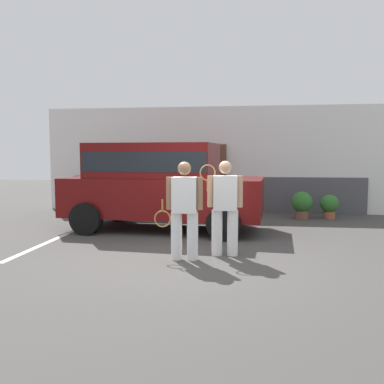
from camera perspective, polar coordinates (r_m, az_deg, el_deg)
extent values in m
plane|color=#423F3D|center=(7.17, -0.84, -9.27)|extent=(40.00, 40.00, 0.00)
cube|color=silver|center=(9.47, -17.79, -5.93)|extent=(0.12, 4.40, 0.01)
cube|color=white|center=(12.96, 3.21, 4.51)|extent=(10.81, 0.30, 3.26)
cube|color=#4C4C51|center=(12.82, 3.12, -0.33)|extent=(9.08, 0.10, 1.10)
cube|color=brown|center=(12.77, 2.73, 1.90)|extent=(0.90, 0.06, 2.10)
cube|color=#590C0C|center=(9.79, -3.84, -0.61)|extent=(4.73, 2.23, 0.90)
cube|color=#590C0C|center=(9.81, -5.28, 4.37)|extent=(3.02, 1.97, 0.80)
cube|color=black|center=(9.81, -5.28, 4.25)|extent=(2.96, 1.98, 0.44)
cylinder|color=black|center=(10.47, 5.80, -2.66)|extent=(0.74, 0.31, 0.72)
cylinder|color=black|center=(8.61, 4.42, -4.38)|extent=(0.74, 0.31, 0.72)
cylinder|color=black|center=(11.24, -10.13, -2.17)|extent=(0.74, 0.31, 0.72)
cylinder|color=black|center=(9.52, -14.44, -3.60)|extent=(0.74, 0.31, 0.72)
cylinder|color=white|center=(7.05, 0.08, -6.15)|extent=(0.19, 0.19, 0.81)
cylinder|color=white|center=(7.08, -2.16, -6.10)|extent=(0.19, 0.19, 0.81)
cube|color=white|center=(6.95, -1.06, -0.40)|extent=(0.42, 0.27, 0.60)
sphere|color=#8C6647|center=(6.92, -1.06, 3.29)|extent=(0.22, 0.22, 0.22)
cylinder|color=#8C6647|center=(6.93, 1.07, -0.21)|extent=(0.10, 0.10, 0.55)
cylinder|color=#8C6647|center=(6.99, -3.17, -0.17)|extent=(0.10, 0.10, 0.55)
torus|color=olive|center=(7.11, -4.11, -3.73)|extent=(0.37, 0.04, 0.37)
cylinder|color=olive|center=(7.08, -4.12, -1.85)|extent=(0.03, 0.03, 0.20)
cylinder|color=white|center=(7.38, 5.64, -5.64)|extent=(0.19, 0.19, 0.82)
cylinder|color=white|center=(7.37, 3.47, -5.64)|extent=(0.19, 0.19, 0.82)
cube|color=white|center=(7.27, 4.59, -0.13)|extent=(0.44, 0.30, 0.61)
sphere|color=tan|center=(7.24, 4.62, 3.42)|extent=(0.23, 0.23, 0.23)
cylinder|color=tan|center=(7.28, 6.64, 0.07)|extent=(0.10, 0.10, 0.56)
cylinder|color=tan|center=(7.27, 2.54, 0.09)|extent=(0.10, 0.10, 0.56)
torus|color=olive|center=(7.29, 2.18, 2.69)|extent=(0.28, 0.13, 0.29)
cylinder|color=olive|center=(7.31, 2.17, 0.85)|extent=(0.03, 0.03, 0.20)
cylinder|color=brown|center=(11.90, 14.93, -3.06)|extent=(0.37, 0.37, 0.23)
sphere|color=#2D6B28|center=(11.85, 14.97, -1.34)|extent=(0.58, 0.58, 0.58)
cylinder|color=#9E5638|center=(12.17, 18.43, -3.03)|extent=(0.33, 0.33, 0.20)
sphere|color=#2D6B28|center=(12.13, 18.47, -1.54)|extent=(0.51, 0.51, 0.51)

